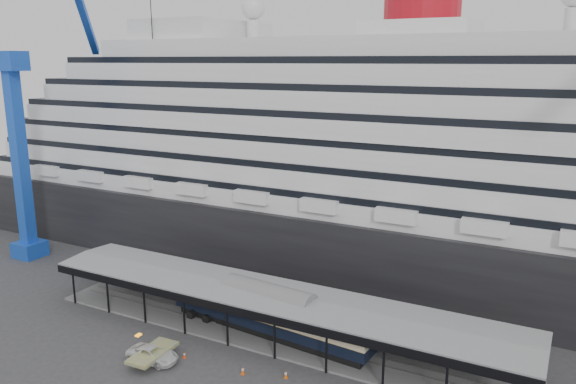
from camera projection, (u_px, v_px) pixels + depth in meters
name	position (u px, v px, depth m)	size (l,w,h in m)	color
ground	(246.00, 356.00, 58.25)	(200.00, 200.00, 0.00)	#323235
cruise_ship	(361.00, 142.00, 81.56)	(130.00, 30.00, 43.90)	black
platform_canopy	(270.00, 316.00, 62.01)	(56.00, 9.18, 5.30)	slate
crane_blue	(24.00, 129.00, 83.33)	(22.63, 19.19, 47.60)	blue
port_truck	(153.00, 354.00, 57.03)	(2.52, 5.46, 1.52)	silver
pullman_carriage	(268.00, 311.00, 61.97)	(25.16, 5.49, 24.52)	black
traffic_cone_left	(184.00, 355.00, 57.74)	(0.35, 0.35, 0.68)	#EF3F0D
traffic_cone_mid	(243.00, 370.00, 54.74)	(0.41, 0.41, 0.80)	#DD540C
traffic_cone_right	(286.00, 374.00, 54.08)	(0.52, 0.52, 0.78)	#D5550B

